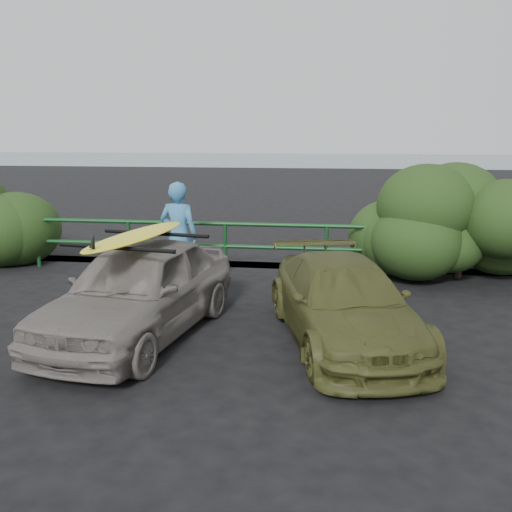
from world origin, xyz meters
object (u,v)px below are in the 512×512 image
at_px(man, 179,236).
at_px(surfboard, 137,236).
at_px(guardrail, 177,246).
at_px(sedan, 139,290).
at_px(olive_vehicle, 344,303).

bearing_deg(man, surfboard, 101.76).
relative_size(guardrail, sedan, 3.61).
bearing_deg(sedan, olive_vehicle, 12.30).
height_order(man, surfboard, man).
height_order(sedan, olive_vehicle, sedan).
relative_size(guardrail, olive_vehicle, 3.71).
xyz_separation_m(sedan, olive_vehicle, (2.77, 0.16, -0.11)).
bearing_deg(olive_vehicle, guardrail, 117.49).
xyz_separation_m(olive_vehicle, man, (-2.89, 2.29, 0.42)).
xyz_separation_m(sedan, man, (-0.12, 2.45, 0.31)).
xyz_separation_m(olive_vehicle, surfboard, (-2.77, -0.16, 0.86)).
bearing_deg(sedan, surfboard, 0.00).
bearing_deg(sedan, guardrail, 107.21).
bearing_deg(surfboard, man, 101.82).
bearing_deg(surfboard, guardrail, 107.21).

